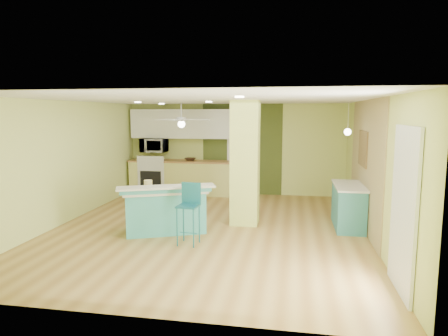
{
  "coord_description": "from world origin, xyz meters",
  "views": [
    {
      "loc": [
        1.61,
        -7.44,
        2.25
      ],
      "look_at": [
        0.23,
        0.4,
        1.15
      ],
      "focal_mm": 32.0,
      "sensor_mm": 36.0,
      "label": 1
    }
  ],
  "objects_px": {
    "fruit_bowl": "(190,159)",
    "bar_stool": "(190,203)",
    "peninsula": "(165,209)",
    "side_counter": "(348,206)",
    "canister": "(148,185)"
  },
  "relations": [
    {
      "from": "peninsula",
      "to": "side_counter",
      "type": "distance_m",
      "value": 3.59
    },
    {
      "from": "fruit_bowl",
      "to": "canister",
      "type": "xyz_separation_m",
      "value": [
        0.13,
        -3.59,
        -0.07
      ]
    },
    {
      "from": "bar_stool",
      "to": "peninsula",
      "type": "bearing_deg",
      "value": 142.99
    },
    {
      "from": "fruit_bowl",
      "to": "canister",
      "type": "bearing_deg",
      "value": -87.99
    },
    {
      "from": "peninsula",
      "to": "fruit_bowl",
      "type": "height_order",
      "value": "fruit_bowl"
    },
    {
      "from": "peninsula",
      "to": "bar_stool",
      "type": "xyz_separation_m",
      "value": [
        0.64,
        -0.6,
        0.27
      ]
    },
    {
      "from": "fruit_bowl",
      "to": "canister",
      "type": "height_order",
      "value": "fruit_bowl"
    },
    {
      "from": "peninsula",
      "to": "fruit_bowl",
      "type": "relative_size",
      "value": 6.19
    },
    {
      "from": "fruit_bowl",
      "to": "peninsula",
      "type": "bearing_deg",
      "value": -83.0
    },
    {
      "from": "side_counter",
      "to": "fruit_bowl",
      "type": "xyz_separation_m",
      "value": [
        -3.91,
        2.61,
        0.55
      ]
    },
    {
      "from": "fruit_bowl",
      "to": "bar_stool",
      "type": "bearing_deg",
      "value": -75.44
    },
    {
      "from": "canister",
      "to": "side_counter",
      "type": "bearing_deg",
      "value": 14.5
    },
    {
      "from": "bar_stool",
      "to": "fruit_bowl",
      "type": "xyz_separation_m",
      "value": [
        -1.07,
        4.12,
        0.27
      ]
    },
    {
      "from": "side_counter",
      "to": "fruit_bowl",
      "type": "bearing_deg",
      "value": 146.26
    },
    {
      "from": "peninsula",
      "to": "side_counter",
      "type": "height_order",
      "value": "peninsula"
    }
  ]
}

